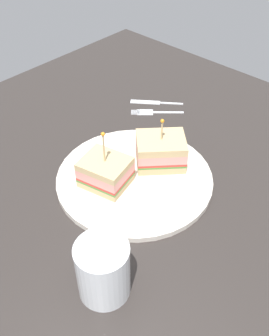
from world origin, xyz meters
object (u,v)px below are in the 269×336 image
at_px(knife, 154,102).
at_px(sandwich_half_front, 105,172).
at_px(plate, 134,178).
at_px(sandwich_half_back, 161,151).
at_px(fork, 151,112).
at_px(drink_glass, 103,272).

bearing_deg(knife, sandwich_half_front, 23.99).
relative_size(plate, sandwich_half_back, 2.52).
xyz_separation_m(fork, knife, (-0.04, -0.02, 0.00)).
xyz_separation_m(plate, knife, (-0.23, -0.15, -0.00)).
height_order(drink_glass, knife, drink_glass).
bearing_deg(sandwich_half_back, sandwich_half_front, -18.19).
distance_m(plate, fork, 0.23).
distance_m(sandwich_half_back, fork, 0.19).
relative_size(plate, sandwich_half_front, 2.55).
bearing_deg(sandwich_half_front, fork, -157.56).
bearing_deg(plate, knife, -146.88).
height_order(sandwich_half_back, fork, sandwich_half_back).
height_order(sandwich_half_back, drink_glass, sandwich_half_back).
bearing_deg(sandwich_half_back, knife, -136.35).
xyz_separation_m(plate, fork, (-0.19, -0.12, -0.00)).
relative_size(sandwich_half_back, fork, 1.18).
relative_size(sandwich_half_back, knife, 1.08).
height_order(plate, fork, plate).
bearing_deg(fork, sandwich_half_front, 22.44).
xyz_separation_m(sandwich_half_back, fork, (-0.13, -0.13, -0.04)).
bearing_deg(sandwich_half_back, plate, -9.14).
relative_size(plate, drink_glass, 3.10).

